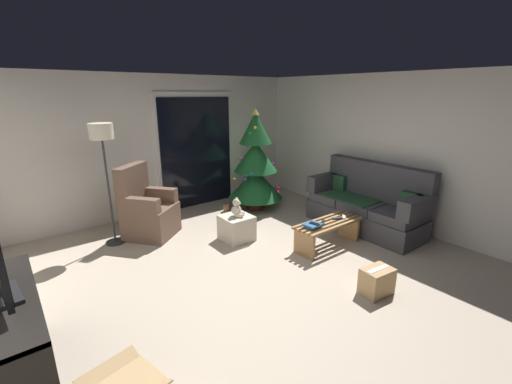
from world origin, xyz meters
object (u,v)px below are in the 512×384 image
at_px(christmas_tree, 255,166).
at_px(armchair, 148,211).
at_px(ottoman, 237,228).
at_px(coffee_table, 328,230).
at_px(remote_graphite, 337,218).
at_px(media_shelf, 11,352).
at_px(remote_white, 344,217).
at_px(teddy_bear_chestnut_by_tree, 226,213).
at_px(remote_black, 323,222).
at_px(couch, 367,205).
at_px(floor_lamp, 103,143).
at_px(cell_phone, 314,224).
at_px(cardboard_box_taped_mid_floor, 377,281).
at_px(teddy_bear_cream, 237,209).
at_px(book_stack, 313,225).

relative_size(christmas_tree, armchair, 1.69).
bearing_deg(ottoman, coffee_table, -48.03).
distance_m(remote_graphite, christmas_tree, 2.05).
bearing_deg(media_shelf, remote_white, 2.80).
bearing_deg(teddy_bear_chestnut_by_tree, ottoman, -112.73).
height_order(remote_white, teddy_bear_chestnut_by_tree, remote_white).
distance_m(remote_black, ottoman, 1.31).
bearing_deg(christmas_tree, teddy_bear_chestnut_by_tree, -169.14).
xyz_separation_m(couch, remote_black, (-1.16, -0.07, 0.00)).
distance_m(couch, ottoman, 2.20).
relative_size(remote_white, armchair, 0.14).
bearing_deg(floor_lamp, cell_phone, -44.55).
bearing_deg(christmas_tree, armchair, 179.49).
xyz_separation_m(ottoman, cardboard_box_taped_mid_floor, (0.42, -2.15, -0.04)).
distance_m(coffee_table, christmas_tree, 2.10).
xyz_separation_m(floor_lamp, teddy_bear_chestnut_by_tree, (1.86, -0.21, -1.38)).
xyz_separation_m(ottoman, teddy_bear_cream, (0.01, -0.01, 0.31)).
height_order(book_stack, teddy_bear_cream, teddy_bear_cream).
xyz_separation_m(remote_white, teddy_bear_chestnut_by_tree, (-0.88, 1.87, -0.28)).
xyz_separation_m(cell_phone, teddy_bear_cream, (-0.59, 1.03, 0.06)).
height_order(remote_black, teddy_bear_chestnut_by_tree, remote_black).
bearing_deg(remote_graphite, remote_white, -77.34).
height_order(christmas_tree, teddy_bear_chestnut_by_tree, christmas_tree).
xyz_separation_m(teddy_bear_cream, teddy_bear_chestnut_by_tree, (0.34, 0.84, -0.39)).
distance_m(remote_white, media_shelf, 4.10).
xyz_separation_m(coffee_table, teddy_bear_cream, (-0.91, 1.01, 0.25)).
distance_m(couch, remote_graphite, 0.88).
xyz_separation_m(coffee_table, book_stack, (-0.33, 0.00, 0.16)).
bearing_deg(media_shelf, floor_lamp, 59.38).
xyz_separation_m(remote_white, armchair, (-2.23, 2.04, 0.00)).
relative_size(remote_white, christmas_tree, 0.08).
distance_m(remote_graphite, teddy_bear_cream, 1.50).
xyz_separation_m(coffee_table, cell_phone, (-0.32, -0.02, 0.19)).
height_order(couch, remote_graphite, couch).
bearing_deg(remote_black, cell_phone, -116.39).
xyz_separation_m(book_stack, armchair, (-1.58, 2.02, -0.02)).
bearing_deg(remote_white, teddy_bear_chestnut_by_tree, 164.56).
bearing_deg(armchair, teddy_bear_chestnut_by_tree, -7.17).
xyz_separation_m(couch, floor_lamp, (-3.50, 1.97, 1.11)).
bearing_deg(remote_white, media_shelf, -127.90).
distance_m(coffee_table, ottoman, 1.37).
bearing_deg(remote_black, book_stack, -120.97).
bearing_deg(cell_phone, armchair, 117.33).
bearing_deg(couch, remote_black, -176.77).
xyz_separation_m(armchair, ottoman, (1.00, -1.00, -0.21)).
xyz_separation_m(armchair, teddy_bear_cream, (1.01, -1.01, 0.11)).
height_order(book_stack, christmas_tree, christmas_tree).
relative_size(remote_black, teddy_bear_cream, 0.55).
distance_m(book_stack, cell_phone, 0.04).
height_order(coffee_table, book_stack, book_stack).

